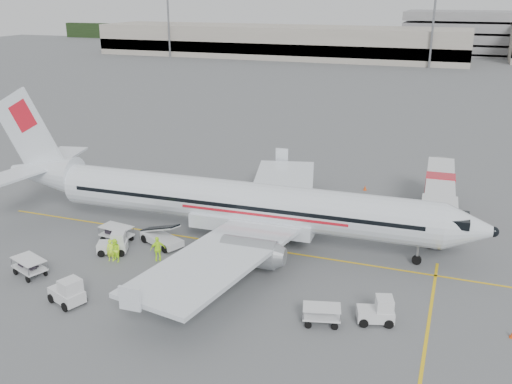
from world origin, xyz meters
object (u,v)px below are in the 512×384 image
Objects in this scene: tug_aft at (112,243)px; belt_loader at (161,229)px; tug_mid at (66,290)px; aircraft at (242,175)px; jet_bridge at (438,199)px; tug_fore at (376,310)px.

belt_loader is at bearing 20.93° from tug_aft.
aircraft is at bearing 82.61° from tug_mid.
aircraft is 15.14m from tug_mid.
tug_aft is at bearing -148.85° from jet_bridge.
tug_mid is 7.34m from tug_aft.
jet_bridge is at bearing 31.74° from aircraft.
tug_mid is at bearing 177.15° from tug_fore.
belt_loader is 18.10m from tug_fore.
tug_mid reaches higher than tug_fore.
tug_fore is 1.00× the size of tug_aft.
aircraft reaches higher than belt_loader.
tug_mid is at bearing -135.99° from jet_bridge.
jet_bridge reaches higher than tug_fore.
tug_fore is at bearing -37.07° from aircraft.
aircraft is 7.50m from belt_loader.
aircraft reaches higher than tug_aft.
tug_aft is (-2.74, -2.60, -0.49)m from belt_loader.
jet_bridge is (14.13, 9.40, -3.38)m from aircraft.
jet_bridge is at bearing 11.03° from tug_aft.
tug_fore is (11.73, -8.27, -4.61)m from aircraft.
tug_fore is 0.92× the size of tug_mid.
belt_loader is 2.27× the size of tug_aft.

